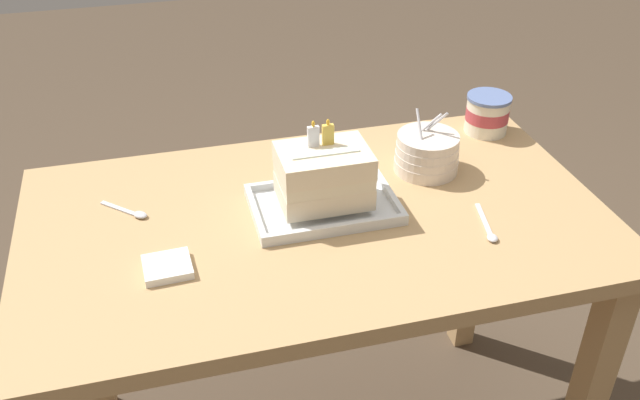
% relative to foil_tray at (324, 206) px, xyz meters
% --- Properties ---
extents(dining_table, '(1.19, 0.69, 0.75)m').
position_rel_foil_tray_xyz_m(dining_table, '(-0.02, -0.02, -0.12)').
color(dining_table, tan).
rests_on(dining_table, ground_plane).
extents(foil_tray, '(0.30, 0.20, 0.02)m').
position_rel_foil_tray_xyz_m(foil_tray, '(0.00, 0.00, 0.00)').
color(foil_tray, silver).
rests_on(foil_tray, dining_table).
extents(birthday_cake, '(0.18, 0.13, 0.17)m').
position_rel_foil_tray_xyz_m(birthday_cake, '(0.00, 0.00, 0.07)').
color(birthday_cake, beige).
rests_on(birthday_cake, foil_tray).
extents(bowl_stack, '(0.14, 0.14, 0.14)m').
position_rel_foil_tray_xyz_m(bowl_stack, '(0.27, 0.10, 0.04)').
color(bowl_stack, silver).
rests_on(bowl_stack, dining_table).
extents(ice_cream_tub, '(0.11, 0.11, 0.10)m').
position_rel_foil_tray_xyz_m(ice_cream_tub, '(0.48, 0.23, 0.04)').
color(ice_cream_tub, silver).
rests_on(ice_cream_tub, dining_table).
extents(serving_spoon_near_tray, '(0.10, 0.10, 0.01)m').
position_rel_foil_tray_xyz_m(serving_spoon_near_tray, '(-0.38, 0.08, -0.00)').
color(serving_spoon_near_tray, silver).
rests_on(serving_spoon_near_tray, dining_table).
extents(serving_spoon_by_bowls, '(0.04, 0.14, 0.01)m').
position_rel_foil_tray_xyz_m(serving_spoon_by_bowls, '(0.29, -0.16, -0.00)').
color(serving_spoon_by_bowls, silver).
rests_on(serving_spoon_by_bowls, dining_table).
extents(napkin_pile, '(0.09, 0.09, 0.02)m').
position_rel_foil_tray_xyz_m(napkin_pile, '(-0.33, -0.12, 0.00)').
color(napkin_pile, white).
rests_on(napkin_pile, dining_table).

